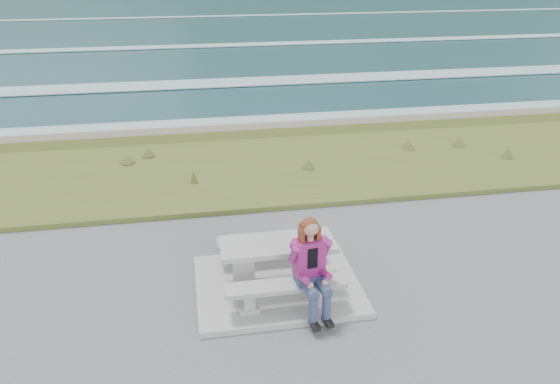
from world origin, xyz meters
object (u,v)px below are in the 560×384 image
Objects in this scene: picnic_table at (277,252)px; bench_seaward at (270,243)px; bench_landward at (286,289)px; seated_woman at (313,281)px.

picnic_table is 0.74m from bench_seaward.
picnic_table is at bearing 90.00° from bench_landward.
bench_landward and bench_seaward have the same top height.
seated_woman is at bearing -76.35° from bench_seaward.
seated_woman is (0.37, -1.54, 0.20)m from bench_seaward.
picnic_table is 1.00× the size of bench_seaward.
seated_woman is (0.37, -0.14, 0.20)m from bench_landward.
picnic_table is 0.74m from bench_landward.
picnic_table reaches higher than bench_seaward.
bench_landward is 1.21× the size of seated_woman.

